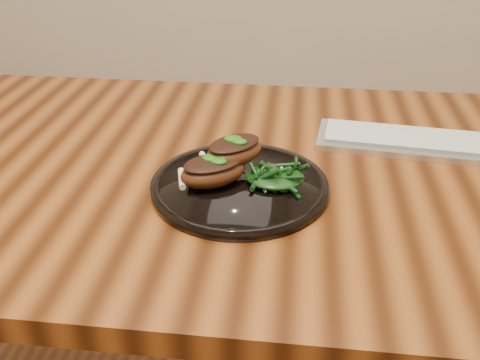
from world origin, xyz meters
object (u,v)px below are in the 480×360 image
object	(u,v)px
lamb_chop_front	(213,170)
plate	(240,185)
desk	(261,205)
greens_heap	(275,174)
keyboard	(430,143)

from	to	relation	value
lamb_chop_front	plate	bearing A→B (deg)	14.05
desk	greens_heap	size ratio (longest dim) A/B	17.45
desk	greens_heap	distance (m)	0.14
desk	plate	distance (m)	0.13
desk	lamb_chop_front	xyz separation A→B (m)	(-0.07, -0.10, 0.12)
desk	plate	bearing A→B (deg)	-107.41
plate	greens_heap	size ratio (longest dim) A/B	3.05
greens_heap	keyboard	distance (m)	0.33
plate	keyboard	world-z (taller)	keyboard
keyboard	desk	bearing A→B (deg)	-161.06
desk	lamb_chop_front	distance (m)	0.17
plate	desk	bearing A→B (deg)	72.59
greens_heap	desk	bearing A→B (deg)	107.85
lamb_chop_front	desk	bearing A→B (deg)	55.34
plate	keyboard	xyz separation A→B (m)	(0.33, 0.19, 0.00)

